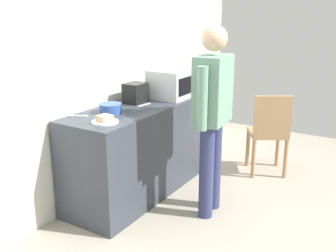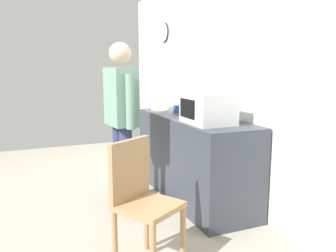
{
  "view_description": "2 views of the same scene",
  "coord_description": "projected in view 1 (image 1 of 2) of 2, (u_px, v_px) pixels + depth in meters",
  "views": [
    {
      "loc": [
        -2.97,
        -1.0,
        1.83
      ],
      "look_at": [
        0.08,
        0.88,
        0.77
      ],
      "focal_mm": 42.37,
      "sensor_mm": 36.0,
      "label": 1
    },
    {
      "loc": [
        3.52,
        -0.51,
        1.47
      ],
      "look_at": [
        0.26,
        0.88,
        0.86
      ],
      "focal_mm": 37.07,
      "sensor_mm": 36.0,
      "label": 2
    }
  ],
  "objects": [
    {
      "name": "ground_plane",
      "position": [
        249.0,
        228.0,
        3.44
      ],
      "size": [
        6.0,
        6.0,
        0.0
      ],
      "primitive_type": "plane",
      "color": "#9E9384"
    },
    {
      "name": "back_wall",
      "position": [
        101.0,
        65.0,
        3.87
      ],
      "size": [
        5.4,
        0.13,
        2.6
      ],
      "color": "silver",
      "rests_on": "ground_plane"
    },
    {
      "name": "kitchen_counter",
      "position": [
        143.0,
        148.0,
        4.05
      ],
      "size": [
        1.86,
        0.62,
        0.92
      ],
      "primitive_type": "cube",
      "color": "#333842",
      "rests_on": "ground_plane"
    },
    {
      "name": "microwave",
      "position": [
        173.0,
        83.0,
        4.22
      ],
      "size": [
        0.5,
        0.39,
        0.3
      ],
      "color": "silver",
      "rests_on": "kitchen_counter"
    },
    {
      "name": "sandwich_plate",
      "position": [
        105.0,
        120.0,
        3.29
      ],
      "size": [
        0.23,
        0.23,
        0.07
      ],
      "color": "white",
      "rests_on": "kitchen_counter"
    },
    {
      "name": "salad_bowl",
      "position": [
        111.0,
        108.0,
        3.59
      ],
      "size": [
        0.2,
        0.2,
        0.09
      ],
      "primitive_type": "cylinder",
      "color": "#33519E",
      "rests_on": "kitchen_counter"
    },
    {
      "name": "toaster",
      "position": [
        135.0,
        93.0,
        3.97
      ],
      "size": [
        0.22,
        0.18,
        0.2
      ],
      "primitive_type": "cube",
      "color": "black",
      "rests_on": "kitchen_counter"
    },
    {
      "name": "fork_utensil",
      "position": [
        144.0,
        105.0,
        3.9
      ],
      "size": [
        0.17,
        0.05,
        0.01
      ],
      "primitive_type": "cube",
      "rotation": [
        0.0,
        0.0,
        2.98
      ],
      "color": "silver",
      "rests_on": "kitchen_counter"
    },
    {
      "name": "spoon_utensil",
      "position": [
        78.0,
        116.0,
        3.49
      ],
      "size": [
        0.1,
        0.16,
        0.01
      ],
      "primitive_type": "cube",
      "rotation": [
        0.0,
        0.0,
        2.06
      ],
      "color": "silver",
      "rests_on": "kitchen_counter"
    },
    {
      "name": "person_standing",
      "position": [
        212.0,
        108.0,
        3.45
      ],
      "size": [
        0.59,
        0.28,
        1.7
      ],
      "color": "navy",
      "rests_on": "ground_plane"
    },
    {
      "name": "wooden_chair",
      "position": [
        269.0,
        131.0,
        4.42
      ],
      "size": [
        0.55,
        0.55,
        0.94
      ],
      "color": "#A87F56",
      "rests_on": "ground_plane"
    }
  ]
}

